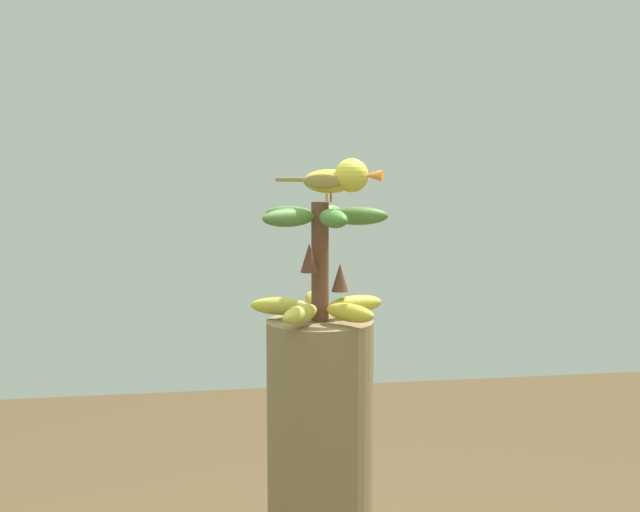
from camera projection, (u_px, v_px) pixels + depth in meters
The scene contains 2 objects.
banana_bunch at pixel (320, 262), 1.66m from camera, with size 0.29×0.30×0.25m.
perched_bird at pixel (341, 178), 1.63m from camera, with size 0.13×0.21×0.09m.
Camera 1 is at (1.63, -0.26, 1.62)m, focal length 44.89 mm.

